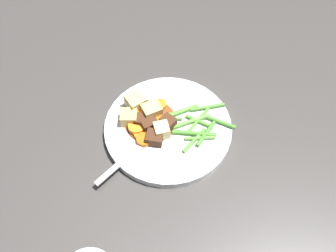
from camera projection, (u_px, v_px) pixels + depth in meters
ground_plane at (168, 131)px, 0.75m from camera, size 3.00×3.00×0.00m
dinner_plate at (168, 128)px, 0.74m from camera, size 0.25×0.25×0.02m
stew_sauce at (151, 121)px, 0.74m from camera, size 0.10×0.10×0.00m
carrot_slice_0 at (141, 134)px, 0.72m from camera, size 0.03×0.03×0.01m
carrot_slice_1 at (160, 122)px, 0.73m from camera, size 0.04×0.04×0.01m
carrot_slice_2 at (137, 127)px, 0.72m from camera, size 0.04×0.04×0.01m
carrot_slice_3 at (160, 105)px, 0.75m from camera, size 0.03×0.03×0.01m
carrot_slice_4 at (135, 114)px, 0.74m from camera, size 0.04×0.04×0.01m
carrot_slice_5 at (144, 140)px, 0.71m from camera, size 0.04×0.04×0.01m
carrot_slice_6 at (144, 113)px, 0.74m from camera, size 0.04×0.04×0.01m
potato_chunk_0 at (136, 102)px, 0.74m from camera, size 0.05×0.05×0.03m
potato_chunk_1 at (162, 130)px, 0.71m from camera, size 0.04×0.04×0.03m
potato_chunk_2 at (152, 111)px, 0.73m from camera, size 0.05×0.04×0.03m
potato_chunk_3 at (129, 117)px, 0.73m from camera, size 0.03×0.03×0.02m
meat_chunk_0 at (146, 107)px, 0.75m from camera, size 0.02×0.02×0.01m
meat_chunk_1 at (155, 138)px, 0.70m from camera, size 0.03×0.03×0.02m
meat_chunk_2 at (149, 124)px, 0.72m from camera, size 0.04×0.04×0.02m
meat_chunk_3 at (141, 120)px, 0.73m from camera, size 0.03×0.03×0.02m
meat_chunk_4 at (169, 121)px, 0.72m from camera, size 0.04×0.03×0.02m
green_bean_0 at (191, 121)px, 0.73m from camera, size 0.07×0.04×0.01m
green_bean_1 at (200, 122)px, 0.73m from camera, size 0.06×0.03×0.01m
green_bean_2 at (206, 134)px, 0.72m from camera, size 0.04×0.06×0.01m
green_bean_3 at (199, 120)px, 0.74m from camera, size 0.04×0.06×0.01m
green_bean_4 at (194, 133)px, 0.72m from camera, size 0.08×0.01×0.01m
green_bean_5 at (169, 118)px, 0.74m from camera, size 0.05×0.01×0.01m
green_bean_6 at (170, 115)px, 0.74m from camera, size 0.06×0.03×0.01m
green_bean_7 at (182, 111)px, 0.75m from camera, size 0.06×0.04×0.01m
green_bean_8 at (200, 138)px, 0.71m from camera, size 0.06×0.01×0.01m
green_bean_9 at (220, 122)px, 0.73m from camera, size 0.06×0.03×0.01m
green_bean_10 at (194, 140)px, 0.71m from camera, size 0.04×0.06×0.01m
green_bean_11 at (208, 107)px, 0.75m from camera, size 0.07×0.03×0.01m
fork at (134, 151)px, 0.70m from camera, size 0.12×0.15×0.00m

